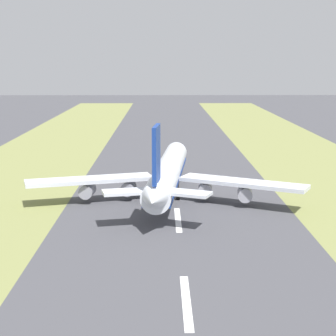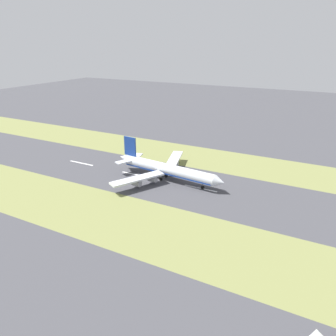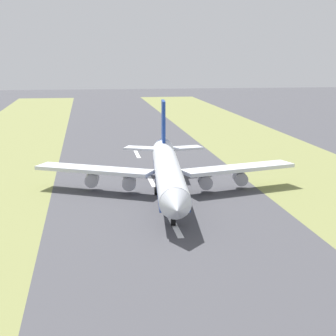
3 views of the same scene
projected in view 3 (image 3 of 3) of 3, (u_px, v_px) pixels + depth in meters
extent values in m
plane|color=#424247|center=(158.00, 195.00, 132.11)|extent=(800.00, 800.00, 0.00)
cube|color=silver|center=(137.00, 153.00, 187.25)|extent=(1.20, 18.00, 0.01)
cube|color=silver|center=(150.00, 179.00, 148.48)|extent=(1.20, 18.00, 0.01)
cube|color=silver|center=(174.00, 224.00, 109.71)|extent=(1.20, 18.00, 0.01)
cylinder|color=silver|center=(168.00, 171.00, 128.11)|extent=(11.41, 56.32, 6.00)
cone|color=silver|center=(176.00, 207.00, 98.27)|extent=(6.34, 5.55, 5.88)
cone|color=silver|center=(163.00, 146.00, 158.29)|extent=(5.66, 6.47, 5.10)
cube|color=navy|center=(168.00, 178.00, 128.44)|extent=(10.89, 54.06, 0.70)
cube|color=silver|center=(238.00, 168.00, 136.18)|extent=(29.51, 13.96, 0.90)
cube|color=silver|center=(94.00, 170.00, 134.53)|extent=(28.48, 18.74, 0.90)
cylinder|color=#93939E|center=(205.00, 181.00, 133.12)|extent=(3.65, 5.09, 3.20)
cylinder|color=#93939E|center=(240.00, 178.00, 136.97)|extent=(3.65, 5.09, 3.20)
cylinder|color=#93939E|center=(129.00, 182.00, 132.27)|extent=(3.65, 5.09, 3.20)
cylinder|color=#93939E|center=(92.00, 179.00, 135.27)|extent=(3.65, 5.09, 3.20)
cube|color=navy|center=(163.00, 121.00, 151.85)|extent=(1.57, 8.04, 11.00)
cube|color=silver|center=(183.00, 148.00, 153.61)|extent=(10.71, 6.45, 0.60)
cube|color=silver|center=(143.00, 148.00, 153.09)|extent=(10.93, 8.03, 0.60)
cylinder|color=#59595E|center=(173.00, 213.00, 108.03)|extent=(0.50, 0.50, 3.20)
cylinder|color=black|center=(173.00, 221.00, 108.35)|extent=(1.07, 1.88, 1.80)
cylinder|color=#59595E|center=(178.00, 184.00, 131.91)|extent=(0.50, 0.50, 3.20)
cylinder|color=black|center=(178.00, 191.00, 132.23)|extent=(1.07, 1.88, 1.80)
cylinder|color=#59595E|center=(156.00, 184.00, 131.67)|extent=(0.50, 0.50, 3.20)
cylinder|color=black|center=(156.00, 191.00, 131.99)|extent=(1.07, 1.88, 1.80)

